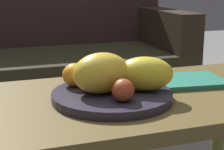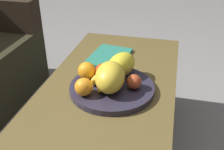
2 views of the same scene
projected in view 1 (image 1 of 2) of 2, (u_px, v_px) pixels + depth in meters
The scene contains 11 objects.
coffee_table at pixel (102, 114), 1.10m from camera, with size 1.27×0.56×0.45m.
couch at pixel (33, 68), 2.09m from camera, with size 1.70×0.70×0.90m.
fruit_bowl at pixel (112, 96), 1.08m from camera, with size 0.35×0.35×0.03m, color #2B2737.
melon_large_front at pixel (102, 73), 1.05m from camera, with size 0.17×0.12×0.12m, color yellow.
melon_smaller_beside at pixel (145, 74), 1.07m from camera, with size 0.17×0.10×0.10m, color yellow.
orange_front at pixel (109, 69), 1.18m from camera, with size 0.08×0.08×0.08m, color orange.
orange_left at pixel (74, 75), 1.12m from camera, with size 0.07×0.07×0.07m, color orange.
apple_front at pixel (123, 90), 0.98m from camera, with size 0.06×0.06×0.06m, color #AE4423.
apple_left at pixel (120, 74), 1.12m from camera, with size 0.07×0.07×0.07m, color #B33712.
banana_bunch at pixel (110, 79), 1.10m from camera, with size 0.17×0.13×0.06m.
magazine at pixel (186, 81), 1.25m from camera, with size 0.25×0.18×0.02m, color #2B7E69.
Camera 1 is at (-0.31, -0.99, 0.80)m, focal length 59.14 mm.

